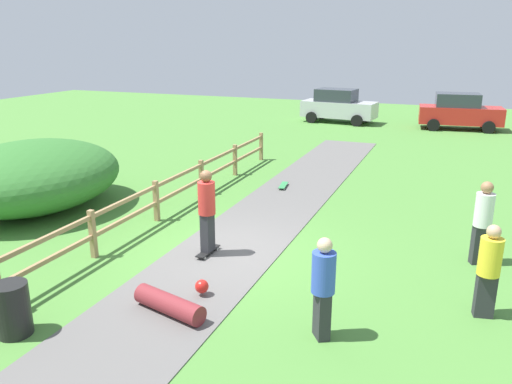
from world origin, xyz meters
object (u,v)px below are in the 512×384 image
skater_fallen (172,303)px  skateboard_loose (283,185)px  parked_car_red (459,112)px  parked_car_silver (338,106)px  bystander_yellow (489,267)px  bush_large (33,176)px  skater_riding (207,208)px  bystander_white (483,219)px  trash_bin (13,309)px  bystander_blue (323,284)px

skater_fallen → skateboard_loose: (-0.73, 8.26, -0.11)m
parked_car_red → parked_car_silver: (-6.56, 0.01, 0.00)m
skater_fallen → bystander_yellow: size_ratio=0.87×
bush_large → skater_riding: 6.20m
skater_fallen → parked_car_red: 22.87m
bush_large → bystander_white: bush_large is taller
skater_fallen → bystander_white: (5.06, 4.25, 0.82)m
bystander_white → parked_car_silver: size_ratio=0.42×
trash_bin → skater_fallen: size_ratio=0.61×
parked_car_red → parked_car_silver: same height
bush_large → bystander_blue: 9.92m
trash_bin → bystander_white: bearing=39.1°
skater_fallen → bystander_white: 6.66m
parked_car_silver → parked_car_red: bearing=-0.1°
parked_car_red → bystander_white: bearing=-87.9°
parked_car_red → bush_large: bearing=-120.5°
bush_large → bystander_blue: bearing=-20.4°
bystander_white → bystander_yellow: bystander_white is taller
bush_large → skateboard_loose: 7.54m
skater_fallen → parked_car_silver: 22.56m
bystander_white → parked_car_red: parked_car_red is taller
bush_large → parked_car_silver: size_ratio=1.22×
trash_bin → parked_car_silver: parked_car_silver is taller
bystander_yellow → parked_car_silver: 21.78m
bush_large → parked_car_red: (11.04, 18.75, -0.00)m
bush_large → skater_fallen: size_ratio=3.56×
skater_riding → skater_fallen: (0.57, -2.51, -0.91)m
bystander_white → skater_fallen: bearing=-140.0°
bush_large → parked_car_red: same height
skateboard_loose → parked_car_silver: bearing=95.9°
skater_fallen → parked_car_red: size_ratio=0.34×
trash_bin → skateboard_loose: 9.89m
bystander_white → parked_car_silver: parked_car_silver is taller
skateboard_loose → skater_riding: bearing=-88.4°
bush_large → trash_bin: 6.97m
bystander_white → bystander_blue: bystander_white is taller
skater_riding → bystander_blue: (3.21, -2.28, -0.16)m
trash_bin → bystander_white: 9.19m
skateboard_loose → bystander_yellow: bystander_yellow is taller
bush_large → skateboard_loose: size_ratio=6.44×
skateboard_loose → bystander_blue: size_ratio=0.47×
skater_fallen → bystander_blue: (2.64, 0.23, 0.75)m
bush_large → bystander_white: (11.71, 0.57, 0.06)m
bush_large → bystander_yellow: bush_large is taller
skateboard_loose → bystander_blue: bearing=-67.2°
bush_large → parked_car_red: bearing=59.5°
bush_large → skater_riding: size_ratio=2.72×
bush_large → bystander_white: 11.73m
bystander_white → parked_car_red: 18.20m
trash_bin → bystander_white: size_ratio=0.49×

